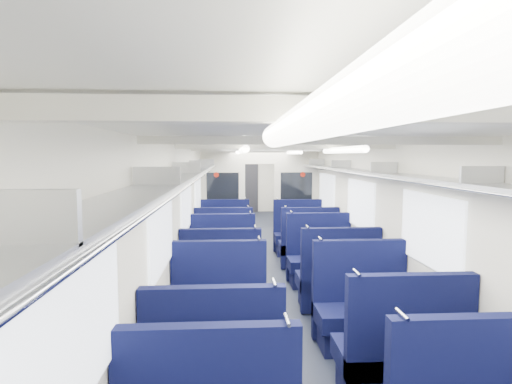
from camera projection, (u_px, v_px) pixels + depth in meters
floor at (270, 281)px, 7.20m from camera, size 2.80×18.00×0.01m
ceiling at (271, 147)px, 6.99m from camera, size 2.80×18.00×0.01m
wall_left at (189, 216)px, 7.01m from camera, size 0.02×18.00×2.35m
dado_left at (191, 263)px, 7.08m from camera, size 0.03×17.90×0.70m
wall_right at (350, 214)px, 7.18m from camera, size 0.02×18.00×2.35m
dado_right at (348, 260)px, 7.25m from camera, size 0.03×17.90×0.70m
wall_far at (248, 182)px, 16.04m from camera, size 2.80×0.02×2.35m
luggage_rack_left at (200, 169)px, 6.95m from camera, size 0.36×17.40×0.18m
luggage_rack_right at (340, 169)px, 7.10m from camera, size 0.36×17.40×0.18m
windows at (273, 204)px, 6.62m from camera, size 2.78×15.60×0.75m
ceiling_fittings at (272, 150)px, 6.74m from camera, size 2.70×16.06×0.11m
end_door at (248, 186)px, 16.00m from camera, size 0.75×0.06×2.00m
bulkhead at (260, 196)px, 9.78m from camera, size 2.80×0.10×2.35m
seat_8 at (214, 379)px, 3.34m from camera, size 1.12×0.62×1.24m
seat_9 at (401, 359)px, 3.66m from camera, size 1.12×0.62×1.24m
seat_10 at (219, 314)px, 4.70m from camera, size 1.12×0.62×1.24m
seat_11 at (362, 313)px, 4.75m from camera, size 1.12×0.62×1.24m
seat_12 at (221, 284)px, 5.80m from camera, size 1.12×0.62×1.24m
seat_13 at (337, 283)px, 5.86m from camera, size 1.12×0.62×1.24m
seat_14 at (223, 264)px, 6.90m from camera, size 1.12×0.62×1.24m
seat_15 at (320, 262)px, 7.02m from camera, size 1.12×0.62×1.24m
seat_16 at (224, 248)px, 8.05m from camera, size 1.12×0.62×1.24m
seat_17 at (308, 248)px, 8.07m from camera, size 1.12×0.62×1.24m
seat_18 at (225, 237)px, 9.19m from camera, size 1.12×0.62×1.24m
seat_19 at (299, 237)px, 9.19m from camera, size 1.12×0.62×1.24m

